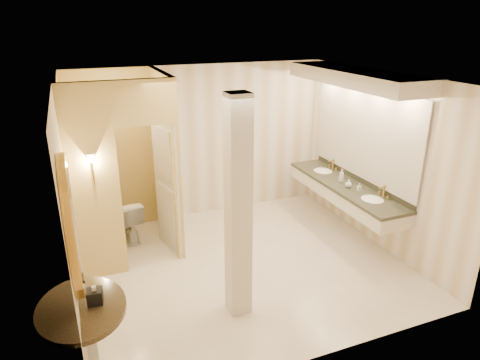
# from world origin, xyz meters

# --- Properties ---
(floor) EXTENTS (4.50, 4.50, 0.00)m
(floor) POSITION_xyz_m (0.00, 0.00, 0.00)
(floor) COLOR white
(floor) RESTS_ON ground
(ceiling) EXTENTS (4.50, 4.50, 0.00)m
(ceiling) POSITION_xyz_m (0.00, 0.00, 2.70)
(ceiling) COLOR silver
(ceiling) RESTS_ON wall_back
(wall_back) EXTENTS (4.50, 0.02, 2.70)m
(wall_back) POSITION_xyz_m (0.00, 2.00, 1.35)
(wall_back) COLOR white
(wall_back) RESTS_ON floor
(wall_front) EXTENTS (4.50, 0.02, 2.70)m
(wall_front) POSITION_xyz_m (0.00, -2.00, 1.35)
(wall_front) COLOR white
(wall_front) RESTS_ON floor
(wall_left) EXTENTS (0.02, 4.00, 2.70)m
(wall_left) POSITION_xyz_m (-2.25, 0.00, 1.35)
(wall_left) COLOR white
(wall_left) RESTS_ON floor
(wall_right) EXTENTS (0.02, 4.00, 2.70)m
(wall_right) POSITION_xyz_m (2.25, 0.00, 1.35)
(wall_right) COLOR white
(wall_right) RESTS_ON floor
(toilet_closet) EXTENTS (1.50, 1.55, 2.70)m
(toilet_closet) POSITION_xyz_m (-1.11, 0.97, 1.39)
(toilet_closet) COLOR #DBBF72
(toilet_closet) RESTS_ON floor
(wall_sconce) EXTENTS (0.14, 0.14, 0.42)m
(wall_sconce) POSITION_xyz_m (-1.93, 0.43, 1.73)
(wall_sconce) COLOR #BB923C
(wall_sconce) RESTS_ON toilet_closet
(vanity) EXTENTS (0.75, 2.74, 2.09)m
(vanity) POSITION_xyz_m (1.98, 0.36, 1.63)
(vanity) COLOR beige
(vanity) RESTS_ON floor
(console_shelf) EXTENTS (1.03, 1.03, 1.96)m
(console_shelf) POSITION_xyz_m (-2.21, -1.40, 1.35)
(console_shelf) COLOR black
(console_shelf) RESTS_ON floor
(pillar) EXTENTS (0.26, 0.26, 2.70)m
(pillar) POSITION_xyz_m (-0.45, -0.92, 1.35)
(pillar) COLOR beige
(pillar) RESTS_ON floor
(tissue_box) EXTENTS (0.16, 0.16, 0.14)m
(tissue_box) POSITION_xyz_m (-2.10, -1.39, 0.95)
(tissue_box) COLOR black
(tissue_box) RESTS_ON console_shelf
(toilet) EXTENTS (0.50, 0.74, 0.70)m
(toilet) POSITION_xyz_m (-1.46, 1.43, 0.35)
(toilet) COLOR white
(toilet) RESTS_ON floor
(soap_bottle_a) EXTENTS (0.05, 0.06, 0.12)m
(soap_bottle_a) POSITION_xyz_m (1.97, 0.04, 0.93)
(soap_bottle_a) COLOR beige
(soap_bottle_a) RESTS_ON vanity
(soap_bottle_b) EXTENTS (0.13, 0.13, 0.13)m
(soap_bottle_b) POSITION_xyz_m (1.89, 0.21, 0.94)
(soap_bottle_b) COLOR silver
(soap_bottle_b) RESTS_ON vanity
(soap_bottle_c) EXTENTS (0.10, 0.10, 0.22)m
(soap_bottle_c) POSITION_xyz_m (1.93, 0.47, 0.98)
(soap_bottle_c) COLOR #C6B28C
(soap_bottle_c) RESTS_ON vanity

